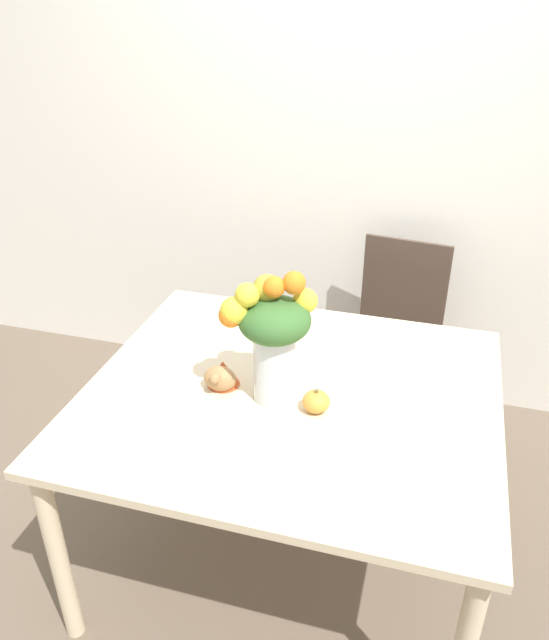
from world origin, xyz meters
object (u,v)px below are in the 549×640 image
(flower_vase, at_px, (272,335))
(dining_chair_near_window, at_px, (393,338))
(pumpkin, at_px, (316,401))
(turkey_figurine, at_px, (222,375))

(flower_vase, relative_size, dining_chair_near_window, 0.48)
(flower_vase, distance_m, pumpkin, 0.26)
(flower_vase, bearing_deg, turkey_figurine, 177.84)
(dining_chair_near_window, bearing_deg, pumpkin, -92.14)
(pumpkin, xyz_separation_m, turkey_figurine, (-0.33, 0.04, 0.01))
(flower_vase, relative_size, pumpkin, 5.08)
(pumpkin, relative_size, dining_chair_near_window, 0.09)
(flower_vase, bearing_deg, pumpkin, -13.12)
(flower_vase, distance_m, turkey_figurine, 0.26)
(turkey_figurine, xyz_separation_m, dining_chair_near_window, (0.49, 0.95, -0.32))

